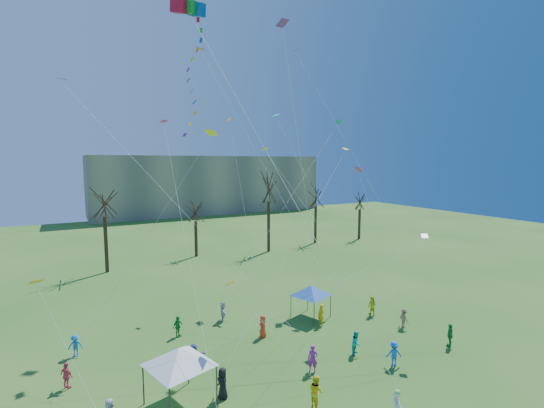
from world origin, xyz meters
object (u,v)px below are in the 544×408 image
canopy_tent_blue (311,290)px  canopy_tent_white (179,357)px  big_box_kite (198,79)px  distant_building (210,184)px

canopy_tent_blue → canopy_tent_white: bearing=-154.4°
big_box_kite → canopy_tent_blue: big_box_kite is taller
distant_building → big_box_kite: bearing=-110.0°
canopy_tent_blue → big_box_kite: bearing=-164.8°
big_box_kite → canopy_tent_blue: 19.69m
big_box_kite → canopy_tent_white: size_ratio=5.79×
distant_building → canopy_tent_blue: bearing=-102.8°
big_box_kite → canopy_tent_blue: (10.74, 2.92, -16.24)m
big_box_kite → distant_building: bearing=70.0°
big_box_kite → canopy_tent_white: (-2.54, -3.45, -15.82)m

